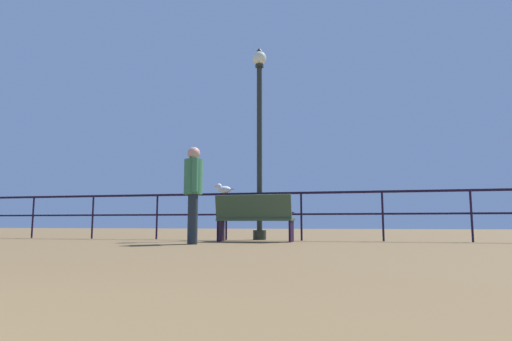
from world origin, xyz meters
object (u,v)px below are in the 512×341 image
Objects in this scene: seagull_on_rail at (224,189)px; person_by_bench at (193,188)px; lamppost_center at (259,129)px; bench_near_left at (254,216)px.

person_by_bench is at bearing -88.44° from seagull_on_rail.
person_by_bench reaches higher than seagull_on_rail.
bench_near_left is at bearing -83.18° from lamppost_center.
bench_near_left is 1.58m from person_by_bench.
lamppost_center reaches higher than person_by_bench.
seagull_on_rail is (-0.80, -0.26, -1.42)m from lamppost_center.
bench_near_left is 3.48× the size of seagull_on_rail.
lamppost_center reaches higher than seagull_on_rail.
lamppost_center is 10.06× the size of seagull_on_rail.
bench_near_left is 1.41m from seagull_on_rail.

